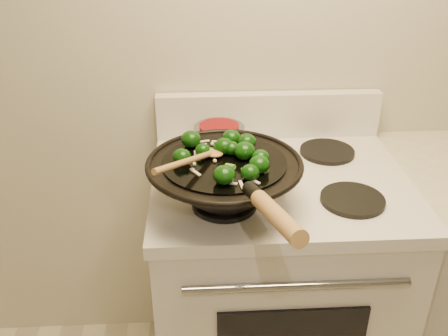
{
  "coord_description": "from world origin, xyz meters",
  "views": [
    {
      "loc": [
        -0.34,
        -0.14,
        1.67
      ],
      "look_at": [
        -0.28,
        1.03,
        1.03
      ],
      "focal_mm": 40.0,
      "sensor_mm": 36.0,
      "label": 1
    }
  ],
  "objects": [
    {
      "name": "stirfry",
      "position": [
        -0.27,
        1.03,
        1.08
      ],
      "size": [
        0.25,
        0.28,
        0.05
      ],
      "color": "black",
      "rests_on": "wok"
    },
    {
      "name": "wooden_spoon",
      "position": [
        -0.35,
        0.99,
        1.09
      ],
      "size": [
        0.18,
        0.25,
        0.08
      ],
      "color": "#A47740",
      "rests_on": "wok"
    },
    {
      "name": "stove",
      "position": [
        -0.1,
        1.17,
        0.47
      ],
      "size": [
        0.78,
        0.67,
        1.08
      ],
      "color": "white",
      "rests_on": "ground"
    },
    {
      "name": "saucepan",
      "position": [
        -0.28,
        1.32,
        0.98
      ],
      "size": [
        0.16,
        0.26,
        0.1
      ],
      "color": "gray",
      "rests_on": "stove"
    },
    {
      "name": "wok",
      "position": [
        -0.28,
        1.01,
        1.0
      ],
      "size": [
        0.42,
        0.69,
        0.24
      ],
      "color": "black",
      "rests_on": "stove"
    }
  ]
}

